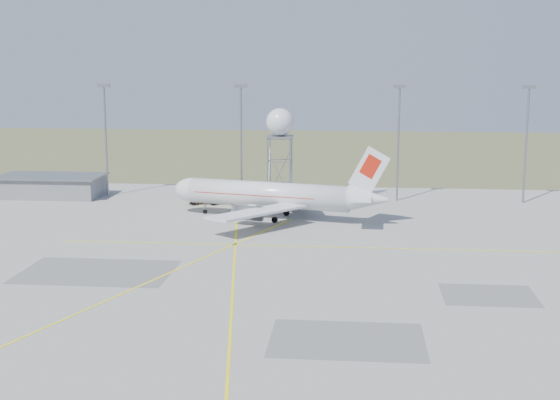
# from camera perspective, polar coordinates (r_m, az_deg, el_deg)

# --- Properties ---
(ground) EXTENTS (400.00, 400.00, 0.00)m
(ground) POSITION_cam_1_polar(r_m,az_deg,el_deg) (77.23, -2.55, -8.64)
(ground) COLOR #A4A49E
(ground) RESTS_ON ground
(grass_strip) EXTENTS (400.00, 120.00, 0.03)m
(grass_strip) POSITION_cam_1_polar(r_m,az_deg,el_deg) (214.01, 2.71, 3.61)
(grass_strip) COLOR #4D5A31
(grass_strip) RESTS_ON ground
(building_grey) EXTENTS (19.00, 10.00, 3.90)m
(building_grey) POSITION_cam_1_polar(r_m,az_deg,el_deg) (148.93, -16.39, 0.99)
(building_grey) COLOR gray
(building_grey) RESTS_ON ground
(mast_a) EXTENTS (2.20, 0.50, 20.50)m
(mast_a) POSITION_cam_1_polar(r_m,az_deg,el_deg) (146.13, -12.64, 4.99)
(mast_a) COLOR gray
(mast_a) RESTS_ON ground
(mast_b) EXTENTS (2.20, 0.50, 20.50)m
(mast_b) POSITION_cam_1_polar(r_m,az_deg,el_deg) (140.38, -2.86, 5.01)
(mast_b) COLOR gray
(mast_b) RESTS_ON ground
(mast_c) EXTENTS (2.20, 0.50, 20.50)m
(mast_c) POSITION_cam_1_polar(r_m,az_deg,el_deg) (139.10, 8.67, 4.86)
(mast_c) COLOR gray
(mast_c) RESTS_ON ground
(mast_d) EXTENTS (2.20, 0.50, 20.50)m
(mast_d) POSITION_cam_1_polar(r_m,az_deg,el_deg) (142.00, 17.59, 4.60)
(mast_d) COLOR gray
(mast_d) RESTS_ON ground
(airliner_main) EXTENTS (35.42, 33.76, 12.16)m
(airliner_main) POSITION_cam_1_polar(r_m,az_deg,el_deg) (122.92, -0.57, 0.33)
(airliner_main) COLOR silver
(airliner_main) RESTS_ON ground
(radar_tower) EXTENTS (4.65, 4.65, 16.84)m
(radar_tower) POSITION_cam_1_polar(r_m,az_deg,el_deg) (131.58, -0.01, 3.52)
(radar_tower) COLOR gray
(radar_tower) RESTS_ON ground
(fire_truck) EXTENTS (9.93, 4.68, 3.86)m
(fire_truck) POSITION_cam_1_polar(r_m,az_deg,el_deg) (136.50, -4.75, 0.51)
(fire_truck) COLOR gold
(fire_truck) RESTS_ON ground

